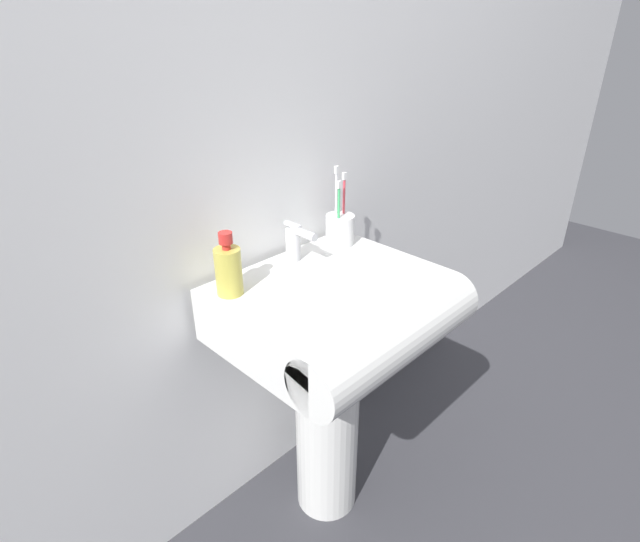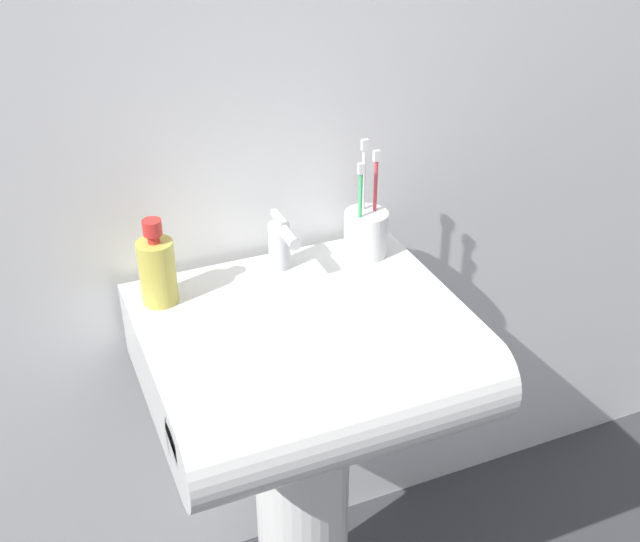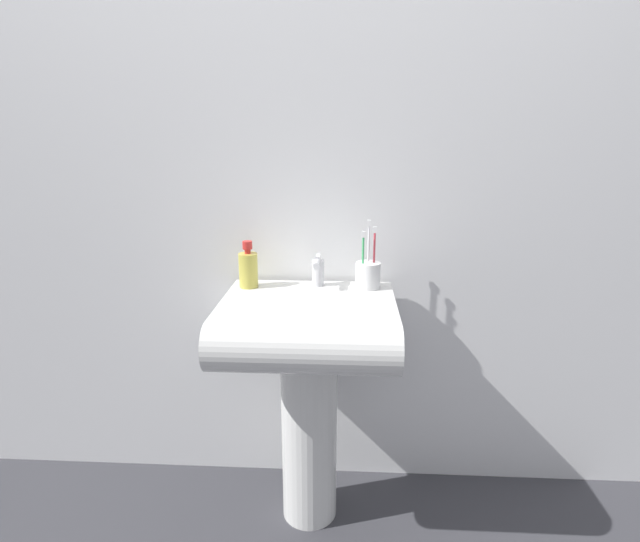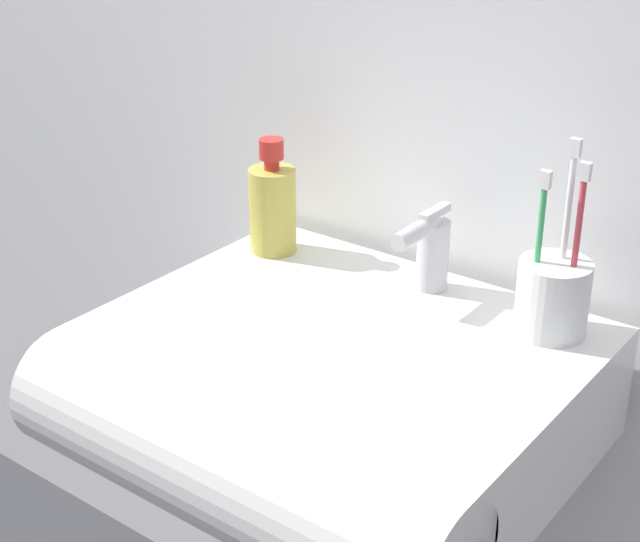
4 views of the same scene
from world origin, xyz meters
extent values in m
cube|color=white|center=(0.00, 0.00, 0.71)|extent=(0.54, 0.40, 0.14)
cylinder|color=white|center=(0.00, -0.20, 0.71)|extent=(0.54, 0.14, 0.14)
cylinder|color=silver|center=(0.02, 0.15, 0.82)|extent=(0.04, 0.04, 0.09)
cylinder|color=silver|center=(0.02, 0.11, 0.87)|extent=(0.02, 0.08, 0.02)
cube|color=silver|center=(0.02, 0.15, 0.88)|extent=(0.01, 0.06, 0.01)
cylinder|color=white|center=(0.19, 0.13, 0.82)|extent=(0.08, 0.08, 0.09)
cylinder|color=#3FB266|center=(0.17, 0.12, 0.87)|extent=(0.01, 0.01, 0.16)
cube|color=white|center=(0.17, 0.12, 0.96)|extent=(0.01, 0.01, 0.02)
cylinder|color=#D83F4C|center=(0.21, 0.14, 0.88)|extent=(0.01, 0.01, 0.17)
cube|color=white|center=(0.21, 0.14, 0.98)|extent=(0.01, 0.01, 0.02)
cylinder|color=white|center=(0.19, 0.15, 0.89)|extent=(0.01, 0.01, 0.19)
cube|color=white|center=(0.19, 0.15, 0.99)|extent=(0.01, 0.01, 0.02)
cylinder|color=gold|center=(-0.21, 0.12, 0.84)|extent=(0.06, 0.06, 0.11)
cylinder|color=red|center=(-0.21, 0.12, 0.90)|extent=(0.02, 0.02, 0.01)
cylinder|color=red|center=(-0.21, 0.12, 0.92)|extent=(0.03, 0.03, 0.03)
camera|label=1|loc=(-0.79, -0.75, 1.37)|focal=28.00mm
camera|label=2|loc=(-0.40, -1.05, 1.53)|focal=45.00mm
camera|label=3|loc=(0.12, -1.45, 1.27)|focal=28.00mm
camera|label=4|loc=(0.57, -0.80, 1.32)|focal=55.00mm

